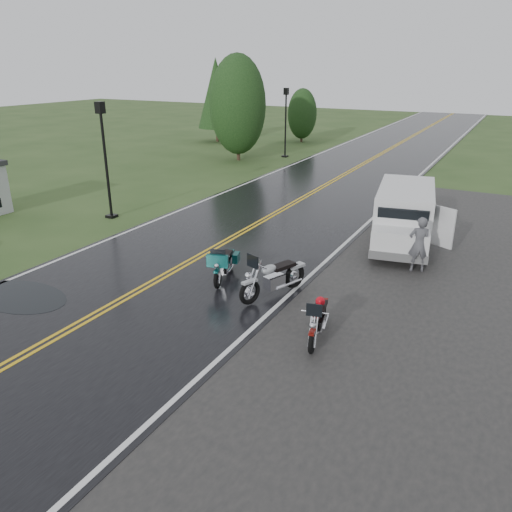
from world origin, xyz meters
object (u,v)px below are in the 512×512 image
Objects in this scene: lamp_post_near_left at (106,161)px; person_at_van at (419,245)px; motorcycle_silver at (250,283)px; motorcycle_red at (313,332)px; motorcycle_teal at (217,271)px; lamp_post_far_left at (286,123)px; van_white at (376,229)px.

person_at_van is at bearing 0.22° from lamp_post_near_left.
lamp_post_near_left is at bearing 174.65° from motorcycle_silver.
person_at_van is at bearing 67.90° from motorcycle_red.
lamp_post_near_left is (-8.89, 4.36, 1.65)m from motorcycle_silver.
person_at_van is 12.31m from lamp_post_near_left.
person_at_van is at bearing 23.67° from motorcycle_teal.
motorcycle_teal is at bearing -69.94° from lamp_post_far_left.
motorcycle_red is at bearing 59.46° from person_at_van.
motorcycle_silver is (-2.31, 1.40, 0.11)m from motorcycle_red.
lamp_post_far_left is (-8.61, 20.56, 1.58)m from motorcycle_silver.
motorcycle_teal is 6.08m from person_at_van.
van_white reaches higher than person_at_van.
motorcycle_teal is 21.48m from lamp_post_far_left.
motorcycle_teal is 1.12× the size of person_at_van.
lamp_post_near_left is (-11.19, 5.76, 1.75)m from motorcycle_red.
van_white is 10.87m from lamp_post_near_left.
motorcycle_silver is at bearing -36.65° from motorcycle_teal.
motorcycle_silver is 5.31m from van_white.
motorcycle_teal is (-3.58, 1.86, 0.01)m from motorcycle_red.
lamp_post_far_left is (0.27, 16.20, -0.06)m from lamp_post_near_left.
lamp_post_near_left reaches higher than van_white.
motorcycle_red is at bearing -44.41° from motorcycle_teal.
van_white reaches higher than motorcycle_silver.
van_white is at bearing 81.76° from motorcycle_red.
lamp_post_near_left is at bearing 140.72° from motorcycle_red.
lamp_post_near_left is at bearing -90.96° from lamp_post_far_left.
lamp_post_far_left is at bearing 89.04° from lamp_post_near_left.
motorcycle_red is 1.11× the size of person_at_van.
lamp_post_far_left reaches higher than van_white.
person_at_van reaches higher than motorcycle_silver.
motorcycle_teal is at bearing 140.52° from motorcycle_red.
person_at_van is (1.03, 5.81, 0.29)m from motorcycle_red.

